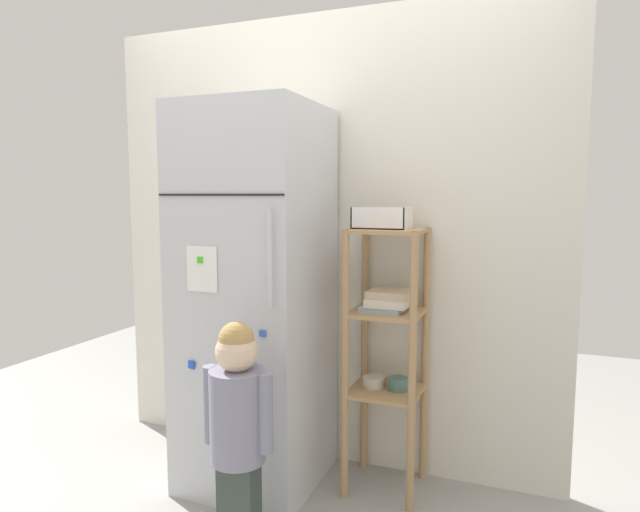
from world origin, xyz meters
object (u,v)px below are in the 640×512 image
at_px(child_standing, 238,415).
at_px(fruit_bin, 385,220).
at_px(pantry_shelf_unit, 387,333).
at_px(refrigerator, 256,298).

relative_size(child_standing, fruit_bin, 3.74).
xyz_separation_m(pantry_shelf_unit, fruit_bin, (-0.02, 0.01, 0.53)).
xyz_separation_m(child_standing, pantry_shelf_unit, (0.42, 0.68, 0.20)).
bearing_deg(pantry_shelf_unit, child_standing, -121.73).
bearing_deg(child_standing, fruit_bin, 59.61).
distance_m(refrigerator, fruit_bin, 0.73).
distance_m(child_standing, fruit_bin, 1.09).
bearing_deg(fruit_bin, child_standing, -120.39).
xyz_separation_m(refrigerator, fruit_bin, (0.61, 0.15, 0.38)).
bearing_deg(pantry_shelf_unit, refrigerator, -167.25).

